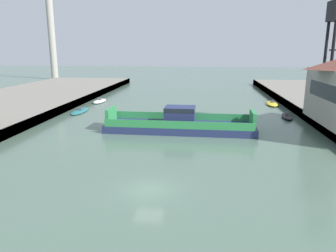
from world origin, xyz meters
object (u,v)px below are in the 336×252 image
at_px(moored_boat_near_left, 287,116).
at_px(smokestack_distant_a, 51,33).
at_px(moored_boat_near_right, 100,101).
at_px(moored_boat_mid_right, 272,104).
at_px(chain_ferry, 180,124).
at_px(moored_boat_mid_left, 80,111).

relative_size(moored_boat_near_left, smokestack_distant_a, 0.18).
distance_m(moored_boat_near_right, moored_boat_mid_right, 39.13).
xyz_separation_m(chain_ferry, moored_boat_near_left, (18.43, 11.36, -0.82)).
relative_size(chain_ferry, smokestack_distant_a, 0.66).
xyz_separation_m(chain_ferry, moored_boat_near_right, (-20.45, 24.88, -0.85)).
bearing_deg(smokestack_distant_a, chain_ferry, -54.46).
bearing_deg(chain_ferry, moored_boat_near_right, 129.42).
height_order(moored_boat_mid_left, smokestack_distant_a, smokestack_distant_a).
bearing_deg(chain_ferry, moored_boat_near_left, 31.65).
xyz_separation_m(moored_boat_near_right, smokestack_distant_a, (-35.91, 54.02, 17.68)).
distance_m(moored_boat_near_left, moored_boat_mid_left, 39.12).
relative_size(chain_ferry, moored_boat_mid_right, 3.06).
bearing_deg(moored_boat_mid_left, moored_boat_near_left, -2.34).
xyz_separation_m(moored_boat_near_right, moored_boat_mid_right, (39.13, 0.52, 0.00)).
height_order(chain_ferry, moored_boat_mid_left, chain_ferry).
height_order(chain_ferry, moored_boat_near_left, chain_ferry).
distance_m(chain_ferry, moored_boat_mid_right, 31.54).
xyz_separation_m(chain_ferry, moored_boat_mid_right, (18.67, 25.40, -0.85)).
xyz_separation_m(moored_boat_near_left, moored_boat_near_right, (-38.89, 13.52, -0.04)).
bearing_deg(moored_boat_mid_right, moored_boat_mid_left, -162.44).
distance_m(chain_ferry, moored_boat_mid_left, 24.40).
relative_size(moored_boat_near_right, moored_boat_mid_left, 0.85).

